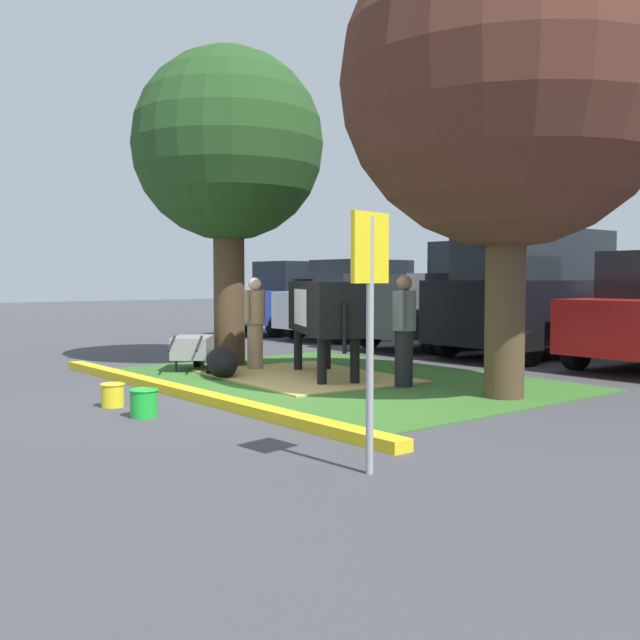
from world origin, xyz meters
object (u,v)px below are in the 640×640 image
Objects in this scene: calf_lying at (222,362)px; wheelbarrow at (193,348)px; shade_tree_left at (228,148)px; suv_black at (534,293)px; sedan_blue at (300,298)px; pickup_truck_black at (458,298)px; parking_sign at (370,290)px; hatchback_white at (362,300)px; shade_tree_right at (508,80)px; cow_holstein at (323,308)px; person_visitor_near at (404,328)px; person_handler at (255,321)px; bucket_green at (144,402)px; bucket_yellow at (113,395)px.

wheelbarrow reaches higher than calf_lying.
shade_tree_left reaches higher than suv_black.
shade_tree_left is 1.28× the size of sedan_blue.
pickup_truck_black is at bearing 99.57° from calf_lying.
parking_sign reaches higher than hatchback_white.
wheelbarrow is 7.30m from hatchback_white.
pickup_truck_black is at bearing 135.01° from shade_tree_right.
cow_holstein is 2.46m from wheelbarrow.
person_visitor_near is 0.77× the size of parking_sign.
pickup_truck_black is at bearing 123.97° from person_visitor_near.
shade_tree_left is at bearing -64.28° from hatchback_white.
shade_tree_left is at bearing -46.96° from sedan_blue.
person_handler is 6.91m from hatchback_white.
parking_sign reaches higher than calf_lying.
hatchback_white is 2.92m from pickup_truck_black.
pickup_truck_black reaches higher than bucket_green.
person_handler reaches higher than bucket_green.
person_visitor_near is 6.72m from pickup_truck_black.
bucket_green is at bearing -43.00° from shade_tree_left.
hatchback_white is (2.49, 0.08, 0.00)m from sedan_blue.
hatchback_white is at bearing 149.09° from shade_tree_right.
person_handler is 8.47m from sedan_blue.
cow_holstein is at bearing 144.67° from parking_sign.
parking_sign is at bearing -48.74° from person_visitor_near.
sedan_blue is at bearing 135.01° from calf_lying.
person_visitor_near reaches higher than cow_holstein.
cow_holstein is 3.94m from bucket_green.
wheelbarrow is at bearing 143.38° from bucket_green.
shade_tree_left reaches higher than person_handler.
person_handler reaches higher than wheelbarrow.
pickup_truck_black is at bearing 168.09° from suv_black.
bucket_yellow is 12.07m from sedan_blue.
suv_black is (5.28, -0.14, 0.29)m from hatchback_white.
pickup_truck_black is (-2.21, 5.80, 0.02)m from cow_holstein.
shade_tree_right is 4.28m from cow_holstein.
shade_tree_left is 1.22× the size of suv_black.
person_handler is at bearing 128.76° from bucket_green.
suv_black reaches higher than sedan_blue.
wheelbarrow is 0.32× the size of hatchback_white.
shade_tree_right is at bearing 12.76° from person_visitor_near.
cow_holstein is at bearing -35.18° from sedan_blue.
parking_sign is at bearing -62.59° from suv_black.
cow_holstein reaches higher than wheelbarrow.
cow_holstein is 9.30m from sedan_blue.
parking_sign is 0.45× the size of suv_black.
person_handler is at bearing -42.53° from sedan_blue.
shade_tree_left is 2.70× the size of parking_sign.
parking_sign is (6.67, -2.11, 1.09)m from wheelbarrow.
shade_tree_left is at bearing -173.17° from person_visitor_near.
bucket_yellow is at bearing -74.46° from pickup_truck_black.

